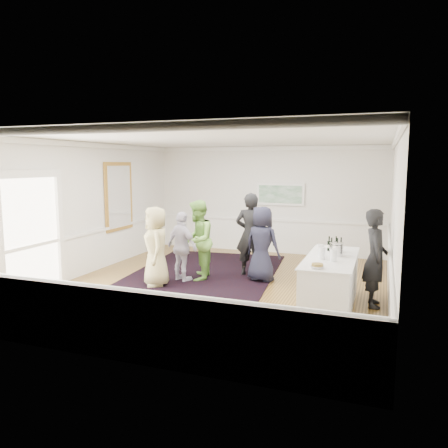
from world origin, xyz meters
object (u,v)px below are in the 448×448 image
(guest_lilac, at_px, (182,247))
(nut_bowl, at_px, (317,266))
(serving_table, at_px, (330,282))
(guest_green, at_px, (198,240))
(guest_navy, at_px, (262,244))
(guest_dark_a, at_px, (258,238))
(guest_dark_b, at_px, (251,235))
(guest_tan, at_px, (156,247))
(ice_bucket, at_px, (336,250))
(bartender, at_px, (375,258))

(guest_lilac, height_order, nut_bowl, guest_lilac)
(serving_table, distance_m, guest_green, 3.31)
(serving_table, height_order, guest_navy, guest_navy)
(serving_table, bearing_deg, guest_lilac, 168.03)
(guest_dark_a, bearing_deg, guest_lilac, 20.48)
(guest_green, bearing_deg, serving_table, 58.31)
(guest_dark_b, relative_size, nut_bowl, 8.69)
(guest_navy, distance_m, nut_bowl, 2.81)
(guest_tan, bearing_deg, serving_table, 51.00)
(guest_green, xyz_separation_m, guest_dark_a, (1.05, 1.46, -0.13))
(guest_green, relative_size, guest_dark_a, 1.16)
(guest_green, xyz_separation_m, guest_navy, (1.44, 0.38, -0.07))
(guest_tan, bearing_deg, guest_green, 104.61)
(guest_tan, bearing_deg, ice_bucket, 53.27)
(guest_dark_a, distance_m, ice_bucket, 3.15)
(serving_table, relative_size, guest_dark_b, 1.18)
(bartender, xyz_separation_m, guest_lilac, (-4.17, 0.35, -0.12))
(bartender, xyz_separation_m, guest_dark_a, (-2.85, 2.07, -0.13))
(bartender, xyz_separation_m, ice_bucket, (-0.69, -0.22, 0.15))
(guest_tan, relative_size, nut_bowl, 7.62)
(guest_dark_a, bearing_deg, guest_tan, 21.06)
(serving_table, relative_size, guest_tan, 1.35)
(guest_green, xyz_separation_m, nut_bowl, (3.01, -1.95, 0.07))
(guest_tan, distance_m, guest_lilac, 0.66)
(guest_dark_b, xyz_separation_m, nut_bowl, (1.96, -2.70, -0.00))
(guest_tan, xyz_separation_m, ice_bucket, (3.85, -0.03, 0.20))
(ice_bucket, bearing_deg, bartender, 17.60)
(nut_bowl, bearing_deg, ice_bucket, 80.19)
(guest_green, distance_m, guest_lilac, 0.39)
(guest_green, height_order, guest_dark_b, guest_dark_b)
(guest_green, height_order, guest_navy, guest_green)
(bartender, relative_size, nut_bowl, 8.03)
(bartender, xyz_separation_m, guest_green, (-3.90, 0.61, 0.00))
(guest_tan, xyz_separation_m, guest_green, (0.65, 0.80, 0.05))
(bartender, height_order, guest_dark_b, guest_dark_b)
(guest_dark_a, xyz_separation_m, nut_bowl, (1.96, -3.40, 0.20))
(guest_tan, distance_m, guest_dark_a, 2.83)
(guest_green, bearing_deg, guest_tan, -53.44)
(guest_dark_b, bearing_deg, guest_tan, 37.88)
(serving_table, relative_size, guest_green, 1.28)
(bartender, relative_size, ice_bucket, 7.12)
(serving_table, xyz_separation_m, bartender, (0.77, 0.37, 0.44))
(serving_table, height_order, guest_dark_b, guest_dark_b)
(guest_navy, bearing_deg, guest_lilac, 34.49)
(guest_lilac, height_order, guest_navy, guest_navy)
(serving_table, height_order, bartender, bartender)
(guest_dark_b, bearing_deg, guest_dark_a, -94.86)
(bartender, relative_size, guest_dark_a, 1.16)
(serving_table, bearing_deg, guest_green, 162.61)
(guest_lilac, height_order, guest_dark_b, guest_dark_b)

